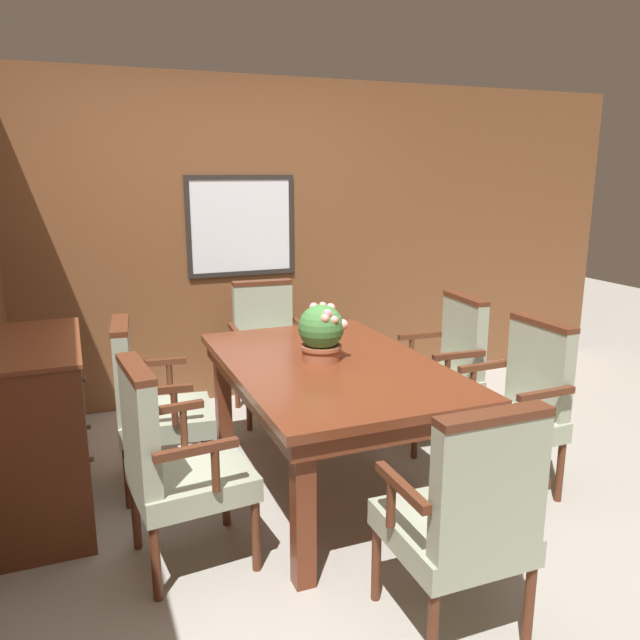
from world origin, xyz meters
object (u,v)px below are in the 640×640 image
object	(u,v)px
chair_head_near	(465,515)
chair_left_far	(151,401)
chair_right_near	(518,403)
chair_head_far	(267,345)
chair_left_near	(173,460)
chair_right_far	(444,365)
dining_table	(330,379)
potted_plant	(321,332)
sideboard_cabinet	(41,431)

from	to	relation	value
chair_head_near	chair_left_far	size ratio (longest dim) A/B	1.00
chair_right_near	chair_head_far	xyz separation A→B (m)	(-0.94, 1.64, 0.00)
chair_left_near	chair_head_far	xyz separation A→B (m)	(0.94, 1.64, 0.00)
chair_head_near	chair_right_near	size ratio (longest dim) A/B	1.00
chair_right_near	chair_right_far	world-z (taller)	same
dining_table	chair_left_near	xyz separation A→B (m)	(-0.92, -0.39, -0.14)
chair_right_far	potted_plant	distance (m)	1.11
dining_table	chair_left_far	world-z (taller)	chair_left_far
chair_head_near	chair_head_far	xyz separation A→B (m)	(0.00, 2.50, 0.00)
chair_left_near	chair_right_far	world-z (taller)	same
chair_right_near	dining_table	bearing A→B (deg)	-113.17
chair_head_near	chair_head_far	bearing A→B (deg)	-89.57
chair_left_far	chair_left_near	bearing A→B (deg)	-174.29
chair_left_far	chair_right_far	world-z (taller)	same
chair_right_far	sideboard_cabinet	bearing A→B (deg)	-84.81
chair_head_near	chair_head_far	world-z (taller)	same
dining_table	chair_right_far	world-z (taller)	chair_right_far
chair_left_far	chair_head_far	size ratio (longest dim) A/B	1.00
chair_left_near	chair_head_far	distance (m)	1.89
chair_left_near	sideboard_cabinet	world-z (taller)	chair_left_near
chair_head_near	potted_plant	distance (m)	1.36
chair_right_near	chair_right_far	distance (m)	0.73
potted_plant	chair_right_near	bearing A→B (deg)	-23.69
dining_table	sideboard_cabinet	bearing A→B (deg)	168.63
chair_left_near	chair_left_far	distance (m)	0.79
chair_left_near	sideboard_cabinet	size ratio (longest dim) A/B	1.00
dining_table	chair_head_far	size ratio (longest dim) A/B	1.73
dining_table	chair_head_near	distance (m)	1.26
chair_head_near	chair_left_near	world-z (taller)	same
dining_table	chair_right_far	xyz separation A→B (m)	(0.96, 0.35, -0.14)
dining_table	sideboard_cabinet	distance (m)	1.52
potted_plant	chair_head_far	bearing A→B (deg)	87.39
dining_table	chair_right_near	size ratio (longest dim) A/B	1.73
chair_head_far	potted_plant	size ratio (longest dim) A/B	3.07
chair_left_far	sideboard_cabinet	size ratio (longest dim) A/B	1.00
dining_table	chair_head_near	xyz separation A→B (m)	(0.02, -1.25, -0.14)
chair_left_far	potted_plant	distance (m)	1.03
dining_table	potted_plant	size ratio (longest dim) A/B	5.32
chair_head_far	chair_right_far	size ratio (longest dim) A/B	1.00
dining_table	chair_head_far	bearing A→B (deg)	88.91
chair_left_far	chair_right_near	distance (m)	2.03
chair_left_near	chair_right_far	xyz separation A→B (m)	(1.88, 0.74, 0.00)
chair_right_near	sideboard_cabinet	distance (m)	2.53
chair_left_near	chair_head_far	bearing A→B (deg)	-35.17
chair_right_near	chair_head_far	size ratio (longest dim) A/B	1.00
sideboard_cabinet	chair_left_near	bearing A→B (deg)	-50.49
chair_right_far	dining_table	bearing A→B (deg)	-66.03
dining_table	chair_left_far	xyz separation A→B (m)	(-0.92, 0.40, -0.14)
chair_left_near	chair_left_far	xyz separation A→B (m)	(-0.00, 0.79, 0.00)
chair_head_far	chair_right_far	bearing A→B (deg)	-40.34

